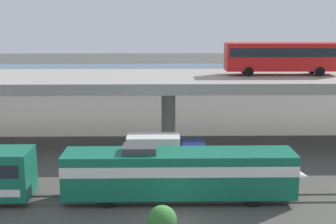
# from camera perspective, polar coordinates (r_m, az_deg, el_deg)

# --- Properties ---
(rail_strip_near) EXTENTS (110.00, 0.12, 0.12)m
(rail_strip_near) POSITION_cam_1_polar(r_m,az_deg,el_deg) (32.41, 0.59, -11.69)
(rail_strip_near) COLOR #59544C
(rail_strip_near) RESTS_ON ground_plane
(rail_strip_far) EXTENTS (110.00, 0.12, 0.12)m
(rail_strip_far) POSITION_cam_1_polar(r_m,az_deg,el_deg) (33.71, 0.52, -10.70)
(rail_strip_far) COLOR #59544C
(rail_strip_far) RESTS_ON ground_plane
(train_locomotive) EXTENTS (17.83, 3.04, 4.18)m
(train_locomotive) POSITION_cam_1_polar(r_m,az_deg,el_deg) (32.32, 2.94, -7.69)
(train_locomotive) COLOR #14664C
(train_locomotive) RESTS_ON ground_plane
(highway_overpass) EXTENTS (96.00, 11.85, 7.03)m
(highway_overpass) POSITION_cam_1_polar(r_m,az_deg,el_deg) (46.79, 0.06, 3.95)
(highway_overpass) COLOR #9E998E
(highway_overpass) RESTS_ON ground_plane
(transit_bus_on_overpass) EXTENTS (12.00, 2.68, 3.40)m
(transit_bus_on_overpass) POSITION_cam_1_polar(r_m,az_deg,el_deg) (48.58, 14.52, 7.09)
(transit_bus_on_overpass) COLOR red
(transit_bus_on_overpass) RESTS_ON highway_overpass
(service_truck_west) EXTENTS (6.80, 2.46, 3.04)m
(service_truck_west) POSITION_cam_1_polar(r_m,az_deg,el_deg) (38.80, -0.60, -5.06)
(service_truck_west) COLOR navy
(service_truck_west) RESTS_ON ground_plane
(pier_parking_lot) EXTENTS (71.52, 11.29, 1.36)m
(pier_parking_lot) POSITION_cam_1_polar(r_m,az_deg,el_deg) (82.25, -0.38, 3.63)
(pier_parking_lot) COLOR #9E998E
(pier_parking_lot) RESTS_ON ground_plane
(parked_car_0) EXTENTS (4.46, 1.84, 1.50)m
(parked_car_0) POSITION_cam_1_polar(r_m,az_deg,el_deg) (84.24, 6.13, 4.77)
(parked_car_0) COLOR #B7B7BC
(parked_car_0) RESTS_ON pier_parking_lot
(parked_car_2) EXTENTS (4.50, 1.87, 1.50)m
(parked_car_2) POSITION_cam_1_polar(r_m,az_deg,el_deg) (87.02, 19.62, 4.36)
(parked_car_2) COLOR black
(parked_car_2) RESTS_ON pier_parking_lot
(parked_car_3) EXTENTS (4.05, 1.93, 1.50)m
(parked_car_3) POSITION_cam_1_polar(r_m,az_deg,el_deg) (81.82, 4.37, 4.58)
(parked_car_3) COLOR #0C4C26
(parked_car_3) RESTS_ON pier_parking_lot
(harbor_water) EXTENTS (140.00, 36.00, 0.01)m
(harbor_water) POSITION_cam_1_polar(r_m,az_deg,el_deg) (105.12, -0.51, 5.20)
(harbor_water) COLOR #385B7A
(harbor_water) RESTS_ON ground_plane
(shrub_right) EXTENTS (1.85, 1.85, 1.85)m
(shrub_right) POSITION_cam_1_polar(r_m,az_deg,el_deg) (27.98, -0.77, -13.83)
(shrub_right) COLOR #2E6D2E
(shrub_right) RESTS_ON ground_plane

